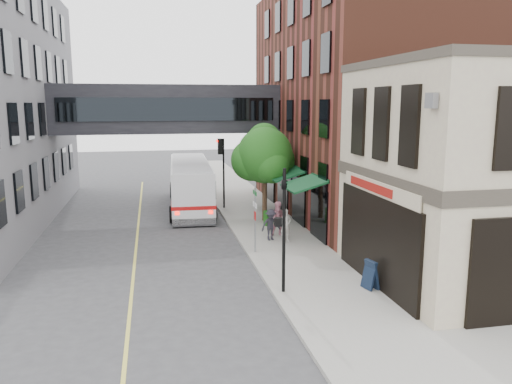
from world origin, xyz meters
name	(u,v)px	position (x,y,z in m)	size (l,w,h in m)	color
ground	(287,319)	(0.00, 0.00, 0.00)	(120.00, 120.00, 0.00)	#38383A
sidewalk_main	(258,218)	(2.00, 14.00, 0.07)	(4.00, 60.00, 0.15)	gray
corner_building	(501,174)	(8.97, 2.00, 4.21)	(10.19, 8.12, 8.45)	tan
brick_building	(378,101)	(9.98, 15.00, 6.99)	(13.76, 18.00, 14.00)	#56281B
skyway_bridge	(168,109)	(-3.00, 18.00, 6.50)	(14.00, 3.18, 3.00)	black
traffic_signal_near	(283,215)	(0.37, 2.00, 2.98)	(0.44, 0.22, 4.60)	black
traffic_signal_far	(221,159)	(0.26, 17.00, 3.34)	(0.53, 0.28, 4.50)	black
street_sign_pole	(255,214)	(0.39, 7.00, 1.93)	(0.08, 0.75, 3.00)	gray
street_tree	(264,156)	(2.19, 13.22, 3.91)	(3.80, 3.20, 5.60)	#382619
lane_marking	(136,244)	(-5.00, 10.00, 0.01)	(0.12, 40.00, 0.01)	#D8CC4C
bus	(190,182)	(-1.67, 18.20, 1.70)	(3.11, 11.35, 3.03)	silver
pedestrian_a	(286,225)	(2.21, 8.36, 0.97)	(0.60, 0.39, 1.65)	beige
pedestrian_b	(279,219)	(2.16, 9.50, 1.04)	(0.87, 0.68, 1.79)	pink
pedestrian_c	(271,225)	(1.56, 8.79, 0.93)	(1.01, 0.58, 1.56)	black
newspaper_box	(268,218)	(2.14, 11.74, 0.57)	(0.42, 0.37, 0.84)	#1A5D15
sandwich_board	(370,275)	(3.60, 1.63, 0.69)	(0.39, 0.60, 1.07)	black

